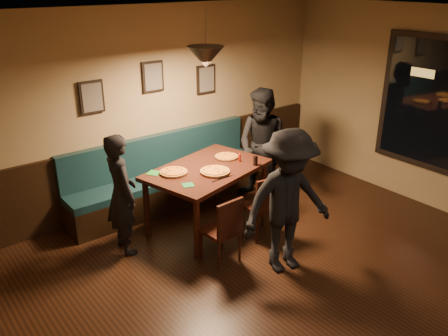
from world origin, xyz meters
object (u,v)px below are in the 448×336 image
Objects in this scene: booth_bench at (168,173)px; chair_near_left at (221,229)px; diner_front at (288,202)px; tabasco_bottle at (240,157)px; chair_near_right at (260,205)px; soda_glass at (255,160)px; diner_right at (264,146)px; dining_table at (208,197)px; diner_left at (121,194)px.

booth_bench reaches higher than chair_near_left.
tabasco_bottle is at bearing 86.98° from diner_front.
chair_near_left is 0.50× the size of diner_front.
chair_near_right is 0.58m from soda_glass.
chair_near_right is at bearing -65.13° from diner_right.
dining_table is 1.41m from diner_front.
soda_glass is (0.93, 0.46, 0.49)m from chair_near_left.
diner_left is 2.27m from diner_right.
diner_front is 12.47× the size of soda_glass.
dining_table is 11.65× the size of soda_glass.
diner_left is (-0.77, 0.92, 0.33)m from chair_near_left.
dining_table is at bearing 60.87° from chair_near_left.
chair_near_left is 0.78m from chair_near_right.
booth_bench is 1.30m from diner_left.
soda_glass is at bearing 68.52° from chair_near_right.
diner_left is at bearing -111.22° from diner_right.
chair_near_left is at bearing 144.29° from diner_front.
diner_front is at bearing -112.74° from soda_glass.
diner_right reaches higher than diner_left.
chair_near_right is at bearing 9.01° from chair_near_left.
booth_bench is at bearing 118.68° from soda_glass.
diner_left is (-1.54, 0.75, 0.32)m from chair_near_right.
chair_near_right is 1.74m from diner_left.
chair_near_right is at bearing 82.40° from diner_front.
diner_right reaches higher than chair_near_left.
diner_front is 1.30m from tabasco_bottle.
diner_left reaches higher than soda_glass.
soda_glass is (0.55, -0.32, 0.49)m from dining_table.
dining_table is at bearing -83.80° from booth_bench.
chair_near_right is 0.51× the size of diner_front.
diner_left is at bearing 159.14° from dining_table.
diner_right reaches higher than diner_front.
dining_table is 1.82× the size of chair_near_right.
booth_bench reaches higher than dining_table.
dining_table is 0.80m from soda_glass.
chair_near_left is at bearing -141.10° from tabasco_bottle.
chair_near_left is 0.50× the size of diner_right.
diner_left reaches higher than tabasco_bottle.
diner_right is (2.26, 0.00, 0.10)m from diner_left.
chair_near_right is 0.51× the size of diner_right.
chair_near_right is 0.87m from diner_front.
dining_table is 0.93× the size of diner_front.
diner_left reaches higher than dining_table.
diner_right is at bearing 19.75° from tabasco_bottle.
booth_bench is 1.66m from chair_near_left.
dining_table is 1.21m from diner_left.
chair_near_left is at bearing -134.14° from diner_left.
chair_near_right is at bearing -110.40° from diner_left.
diner_right is (1.11, 0.14, 0.42)m from dining_table.
dining_table is at bearing 150.01° from soda_glass.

